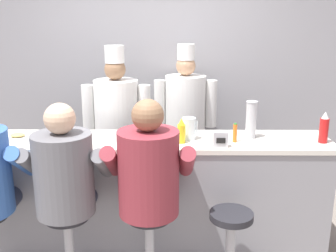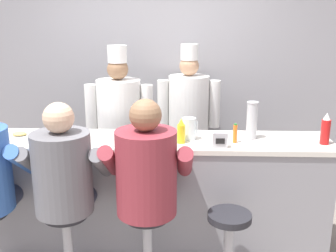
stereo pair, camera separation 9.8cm
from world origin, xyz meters
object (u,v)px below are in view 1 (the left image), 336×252
Objects in this scene: napkin_dispenser_chrome at (220,139)px; empty_stool_round at (230,238)px; cup_stack_steel at (251,120)px; diner_seated_maroon at (149,176)px; breakfast_plate at (18,137)px; water_pitcher_clear at (189,129)px; cook_in_whites_near at (117,125)px; hot_sauce_bottle_orange at (235,133)px; mustard_bottle_yellow at (181,132)px; coffee_mug_white at (148,135)px; diner_seated_grey at (66,177)px; ketchup_bottle_red at (324,128)px; cereal_bowl at (66,134)px; cook_in_whites_far at (185,117)px.

napkin_dispenser_chrome reaches higher than empty_stool_round.
cup_stack_steel is 0.97m from empty_stool_round.
breakfast_plate is at bearing 156.58° from diner_seated_maroon.
water_pitcher_clear reaches higher than breakfast_plate.
hot_sauce_bottle_orange is at bearing -36.79° from cook_in_whites_near.
empty_stool_round is (0.29, -0.52, -0.69)m from water_pitcher_clear.
mustard_bottle_yellow is 0.89m from empty_stool_round.
diner_seated_grey reaches higher than coffee_mug_white.
coffee_mug_white is (1.08, -0.05, 0.04)m from breakfast_plate.
ketchup_bottle_red is 1.45m from diner_seated_maroon.
diner_seated_grey is (-1.27, -0.41, -0.21)m from hot_sauce_bottle_orange.
coffee_mug_white reaches higher than empty_stool_round.
water_pitcher_clear is 1.33× the size of coffee_mug_white.
ketchup_bottle_red is 1.07m from water_pitcher_clear.
diner_seated_grey reaches higher than cereal_bowl.
coffee_mug_white is 0.08× the size of cook_in_whites_near.
water_pitcher_clear is at bearing 28.25° from diner_seated_grey.
diner_seated_maroon is (-0.82, -0.53, -0.28)m from cup_stack_steel.
cup_stack_steel is 0.38m from napkin_dispenser_chrome.
ketchup_bottle_red is at bearing -3.79° from cereal_bowl.
hot_sauce_bottle_orange is at bearing -141.51° from cup_stack_steel.
empty_stool_round is at bearing -16.88° from breakfast_plate.
cook_in_whites_far reaches higher than water_pitcher_clear.
mustard_bottle_yellow is at bearing 24.60° from diner_seated_grey.
napkin_dispenser_chrome is (-0.13, -0.13, -0.01)m from hot_sauce_bottle_orange.
diner_seated_grey is at bearing 178.26° from empty_stool_round.
napkin_dispenser_chrome reaches higher than cereal_bowl.
cereal_bowl is 0.10× the size of cook_in_whites_far.
diner_seated_grey is (-0.84, -0.38, -0.23)m from mustard_bottle_yellow.
cook_in_whites_near is at bearing 143.21° from hot_sauce_bottle_orange.
hot_sauce_bottle_orange is 0.86× the size of water_pitcher_clear.
water_pitcher_clear is 0.70× the size of breakfast_plate.
cup_stack_steel reaches higher than mustard_bottle_yellow.
diner_seated_maroon is at bearing -122.22° from mustard_bottle_yellow.
cup_stack_steel is at bearing 41.09° from napkin_dispenser_chrome.
breakfast_plate is 0.84× the size of cup_stack_steel.
hot_sauce_bottle_orange is 0.37m from water_pitcher_clear.
water_pitcher_clear is at bearing 175.47° from ketchup_bottle_red.
cereal_bowl is 0.58m from diner_seated_grey.
cook_in_whites_far is (0.70, 0.36, -0.00)m from cook_in_whites_near.
diner_seated_maroon reaches higher than diner_seated_grey.
cereal_bowl is at bearing 170.89° from coffee_mug_white.
cereal_bowl is 1.57m from empty_stool_round.
water_pitcher_clear is 1.41m from breakfast_plate.
cereal_bowl is 0.71m from coffee_mug_white.
water_pitcher_clear reaches higher than napkin_dispenser_chrome.
mustard_bottle_yellow reaches higher than coffee_mug_white.
diner_seated_maroon is (0.72, -0.54, -0.15)m from cereal_bowl.
cook_in_whites_near reaches higher than ketchup_bottle_red.
cook_in_whites_far reaches higher than mustard_bottle_yellow.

